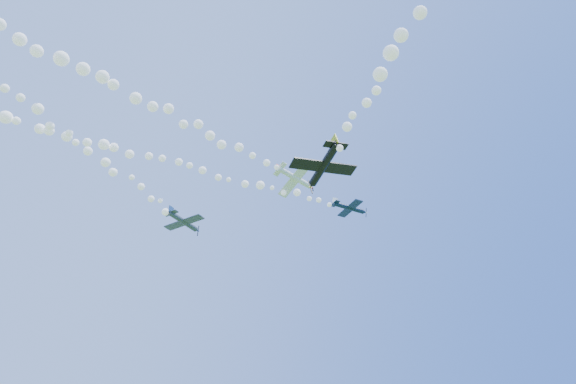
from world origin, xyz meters
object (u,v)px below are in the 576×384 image
plane_navy (350,208)px  plane_white (295,178)px  plane_grey (184,222)px  plane_black (323,166)px

plane_navy → plane_white: bearing=-166.6°
plane_grey → plane_black: plane_grey is taller
plane_white → plane_navy: size_ratio=1.10×
plane_white → plane_navy: bearing=-2.0°
plane_white → plane_black: plane_white is taller
plane_white → plane_black: (-6.06, -15.78, -14.06)m
plane_grey → plane_navy: bearing=-49.1°
plane_white → plane_grey: size_ratio=1.06×
plane_white → plane_grey: (-13.03, 10.70, -6.46)m
plane_navy → plane_black: (-16.85, -16.60, -13.24)m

